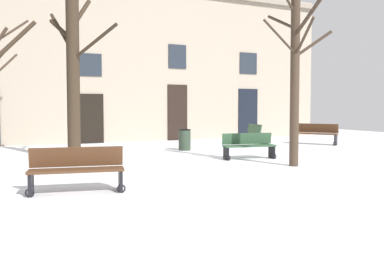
{
  "coord_description": "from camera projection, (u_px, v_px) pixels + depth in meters",
  "views": [
    {
      "loc": [
        -5.45,
        -10.33,
        1.64
      ],
      "look_at": [
        0.0,
        1.64,
        0.96
      ],
      "focal_mm": 37.76,
      "sensor_mm": 36.0,
      "label": 1
    }
  ],
  "objects": [
    {
      "name": "bench_back_to_back_right",
      "position": [
        257.0,
        133.0,
        18.41
      ],
      "size": [
        0.79,
        1.68,
        0.88
      ],
      "rotation": [
        0.0,
        0.0,
        1.36
      ],
      "color": "#2D4C33",
      "rests_on": "ground"
    },
    {
      "name": "bench_facing_shops",
      "position": [
        249.0,
        145.0,
        12.79
      ],
      "size": [
        1.75,
        0.7,
        0.82
      ],
      "rotation": [
        0.0,
        0.0,
        6.12
      ],
      "color": "#2D4C33",
      "rests_on": "ground"
    },
    {
      "name": "bench_by_litter_bin",
      "position": [
        77.0,
        169.0,
        7.75
      ],
      "size": [
        1.84,
        0.79,
        0.87
      ],
      "rotation": [
        0.0,
        0.0,
        6.1
      ],
      "color": "#51331E",
      "rests_on": "ground"
    },
    {
      "name": "bench_back_to_back_left",
      "position": [
        315.0,
        133.0,
        17.85
      ],
      "size": [
        1.44,
        1.83,
        0.91
      ],
      "rotation": [
        0.0,
        0.0,
        5.3
      ],
      "color": "#51331E",
      "rests_on": "ground"
    },
    {
      "name": "ground_plane",
      "position": [
        215.0,
        164.0,
        11.73
      ],
      "size": [
        33.83,
        33.83,
        0.0
      ],
      "primitive_type": "plane",
      "color": "white"
    },
    {
      "name": "litter_bin",
      "position": [
        185.0,
        140.0,
        15.35
      ],
      "size": [
        0.49,
        0.49,
        0.8
      ],
      "color": "#2D3D2D",
      "rests_on": "ground"
    },
    {
      "name": "tree_left_of_center",
      "position": [
        295.0,
        67.0,
        11.1
      ],
      "size": [
        2.17,
        1.99,
        5.6
      ],
      "color": "#423326",
      "rests_on": "ground"
    },
    {
      "name": "building_facade",
      "position": [
        133.0,
        61.0,
        19.16
      ],
      "size": [
        21.14,
        0.6,
        7.61
      ],
      "color": "tan",
      "rests_on": "ground"
    },
    {
      "name": "tree_near_facade",
      "position": [
        73.0,
        69.0,
        12.16
      ],
      "size": [
        1.66,
        2.66,
        5.27
      ],
      "color": "#382B1E",
      "rests_on": "ground"
    }
  ]
}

